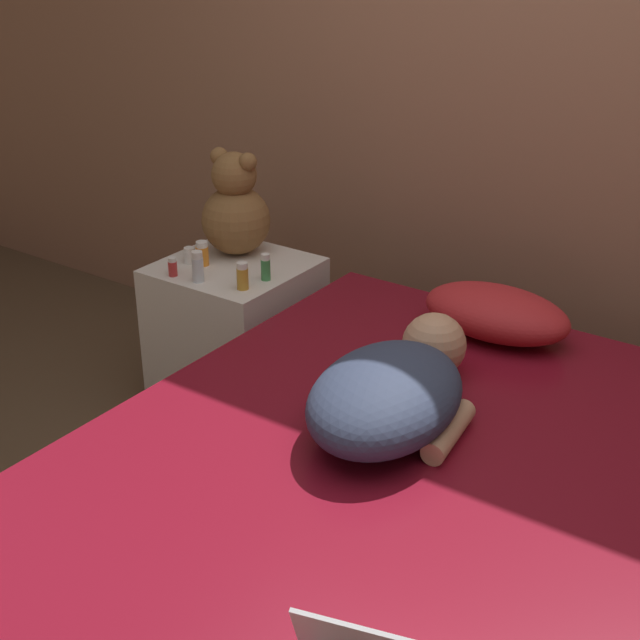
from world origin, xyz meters
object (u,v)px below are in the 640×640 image
object	(u,v)px
bottle_clear	(198,267)
bottle_white	(190,255)
pillow	(496,313)
bottle_amber	(243,276)
bottle_green	(266,267)
bottle_orange	(202,254)
bottle_red	(173,267)
person_lying	(394,390)
teddy_bear	(235,209)

from	to	relation	value
bottle_clear	bottle_white	world-z (taller)	bottle_clear
pillow	bottle_amber	size ratio (longest dim) A/B	4.93
bottle_green	bottle_orange	bearing A→B (deg)	-175.51
bottle_orange	bottle_clear	distance (m)	0.15
bottle_red	bottle_clear	xyz separation A→B (m)	(0.11, 0.01, 0.02)
person_lying	teddy_bear	world-z (taller)	teddy_bear
pillow	bottle_amber	distance (m)	0.83
pillow	person_lying	size ratio (longest dim) A/B	0.65
pillow	teddy_bear	distance (m)	1.04
person_lying	pillow	bearing A→B (deg)	82.48
bottle_amber	bottle_green	world-z (taller)	same
teddy_bear	bottle_clear	size ratio (longest dim) A/B	3.52
bottle_red	bottle_green	xyz separation A→B (m)	(0.28, 0.15, 0.01)
pillow	bottle_white	size ratio (longest dim) A/B	8.15
bottle_amber	pillow	bearing A→B (deg)	16.71
pillow	bottle_green	world-z (taller)	pillow
teddy_bear	bottle_green	distance (m)	0.31
pillow	bottle_red	distance (m)	1.11
person_lying	bottle_green	distance (m)	0.92
pillow	bottle_green	distance (m)	0.80
bottle_amber	bottle_red	size ratio (longest dim) A/B	1.41
bottle_red	bottle_amber	bearing A→B (deg)	10.18
bottle_amber	bottle_orange	world-z (taller)	bottle_amber
pillow	bottle_white	world-z (taller)	pillow
teddy_bear	bottle_white	size ratio (longest dim) A/B	6.73
person_lying	teddy_bear	xyz separation A→B (m)	(-1.03, 0.62, 0.11)
bottle_amber	bottle_white	world-z (taller)	bottle_amber
bottle_orange	bottle_green	xyz separation A→B (m)	(0.27, 0.02, 0.00)
person_lying	teddy_bear	distance (m)	1.21
bottle_red	bottle_clear	world-z (taller)	bottle_clear
person_lying	bottle_clear	bearing A→B (deg)	153.26
bottle_amber	bottle_white	size ratio (longest dim) A/B	1.65
teddy_bear	bottle_green	world-z (taller)	teddy_bear
bottle_clear	bottle_green	bearing A→B (deg)	38.48
pillow	bottle_orange	world-z (taller)	pillow
bottle_clear	bottle_white	xyz separation A→B (m)	(-0.14, 0.11, -0.03)
bottle_amber	bottle_clear	distance (m)	0.17
teddy_bear	person_lying	bearing A→B (deg)	-31.15
bottle_amber	bottle_orange	bearing A→B (deg)	161.49
teddy_bear	bottle_red	size ratio (longest dim) A/B	5.74
teddy_bear	bottle_red	bearing A→B (deg)	-97.71
teddy_bear	bottle_red	distance (m)	0.33
person_lying	bottle_clear	xyz separation A→B (m)	(-0.96, 0.34, 0.00)
bottle_amber	bottle_clear	xyz separation A→B (m)	(-0.16, -0.04, 0.01)
bottle_white	bottle_green	bearing A→B (deg)	5.38
teddy_bear	bottle_white	world-z (taller)	teddy_bear
person_lying	bottle_red	distance (m)	1.12
pillow	bottle_amber	xyz separation A→B (m)	(-0.80, -0.24, 0.01)
pillow	person_lying	world-z (taller)	person_lying
pillow	teddy_bear	world-z (taller)	teddy_bear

